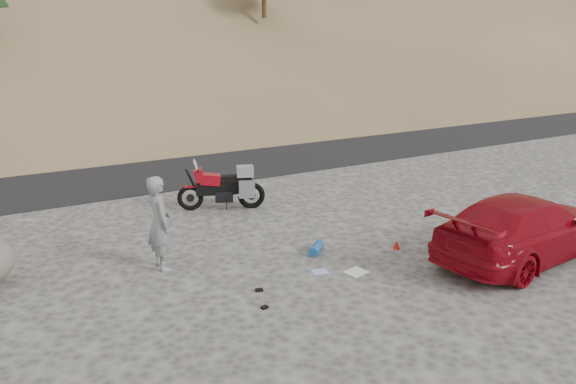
# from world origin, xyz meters

# --- Properties ---
(ground) EXTENTS (140.00, 140.00, 0.00)m
(ground) POSITION_xyz_m (0.00, 0.00, 0.00)
(ground) COLOR #474541
(ground) RESTS_ON ground
(road) EXTENTS (120.00, 7.00, 0.05)m
(road) POSITION_xyz_m (0.00, 9.00, 0.00)
(road) COLOR black
(road) RESTS_ON ground
(motorcycle) EXTENTS (2.19, 1.14, 1.37)m
(motorcycle) POSITION_xyz_m (0.76, 3.23, 0.58)
(motorcycle) COLOR black
(motorcycle) RESTS_ON ground
(man) EXTENTS (0.45, 0.69, 1.89)m
(man) POSITION_xyz_m (-1.86, 0.36, 0.00)
(man) COLOR gray
(man) RESTS_ON ground
(red_car) EXTENTS (4.77, 2.41, 1.33)m
(red_car) POSITION_xyz_m (4.84, -2.81, 0.00)
(red_car) COLOR maroon
(red_car) RESTS_ON ground
(gear_white_cloth) EXTENTS (0.47, 0.43, 0.01)m
(gear_white_cloth) POSITION_xyz_m (1.38, -1.73, 0.01)
(gear_white_cloth) COLOR white
(gear_white_cloth) RESTS_ON ground
(gear_blue_mat) EXTENTS (0.52, 0.49, 0.21)m
(gear_blue_mat) POSITION_xyz_m (1.23, -0.50, 0.10)
(gear_blue_mat) COLOR #19549A
(gear_blue_mat) RESTS_ON ground
(gear_funnel) EXTENTS (0.20, 0.20, 0.20)m
(gear_funnel) POSITION_xyz_m (2.86, -1.17, 0.10)
(gear_funnel) COLOR red
(gear_funnel) RESTS_ON ground
(gear_glove_a) EXTENTS (0.15, 0.13, 0.04)m
(gear_glove_a) POSITION_xyz_m (-0.63, -1.51, 0.02)
(gear_glove_a) COLOR black
(gear_glove_a) RESTS_ON ground
(gear_glove_b) EXTENTS (0.14, 0.11, 0.04)m
(gear_glove_b) POSITION_xyz_m (-0.85, -2.15, 0.02)
(gear_glove_b) COLOR black
(gear_glove_b) RESTS_ON ground
(gear_blue_cloth) EXTENTS (0.35, 0.28, 0.01)m
(gear_blue_cloth) POSITION_xyz_m (0.77, -1.36, 0.01)
(gear_blue_cloth) COLOR #94B5E4
(gear_blue_cloth) RESTS_ON ground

